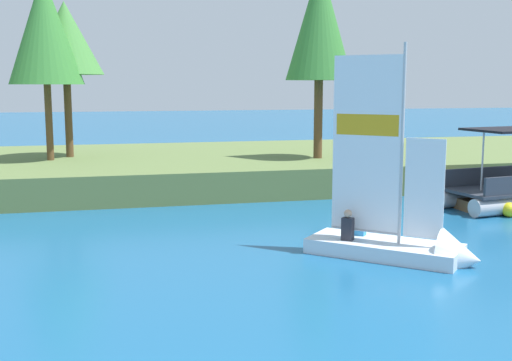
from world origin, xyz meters
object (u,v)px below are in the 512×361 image
at_px(shoreline_tree_midleft, 45,30).
at_px(shoreline_tree_centre, 65,39).
at_px(channel_buoy, 509,210).
at_px(sailboat, 413,244).
at_px(shoreline_tree_midright, 320,22).
at_px(wooden_dock, 461,198).

height_order(shoreline_tree_midleft, shoreline_tree_centre, shoreline_tree_midleft).
bearing_deg(channel_buoy, sailboat, -143.98).
distance_m(shoreline_tree_centre, shoreline_tree_midright, 10.63).
bearing_deg(shoreline_tree_midleft, channel_buoy, -33.37).
distance_m(shoreline_tree_midleft, sailboat, 17.55).
xyz_separation_m(shoreline_tree_midleft, channel_buoy, (14.71, -9.69, -6.14)).
relative_size(shoreline_tree_midleft, shoreline_tree_centre, 1.14).
bearing_deg(wooden_dock, channel_buoy, -86.48).
height_order(shoreline_tree_midright, sailboat, shoreline_tree_midright).
distance_m(shoreline_tree_midleft, shoreline_tree_centre, 1.32).
xyz_separation_m(shoreline_tree_centre, channel_buoy, (13.99, -10.77, -5.87)).
height_order(shoreline_tree_midleft, channel_buoy, shoreline_tree_midleft).
xyz_separation_m(sailboat, channel_buoy, (5.42, 3.94, -0.17)).
distance_m(wooden_dock, channel_buoy, 2.59).
bearing_deg(shoreline_tree_centre, wooden_dock, -30.58).
bearing_deg(channel_buoy, wooden_dock, 93.52).
xyz_separation_m(shoreline_tree_midleft, wooden_dock, (14.56, -7.10, -6.20)).
xyz_separation_m(shoreline_tree_centre, shoreline_tree_midright, (10.20, -2.91, 0.63)).
bearing_deg(sailboat, channel_buoy, 78.87).
distance_m(shoreline_tree_midright, channel_buoy, 10.88).
relative_size(shoreline_tree_midleft, sailboat, 1.31).
bearing_deg(shoreline_tree_midleft, shoreline_tree_centre, 56.15).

